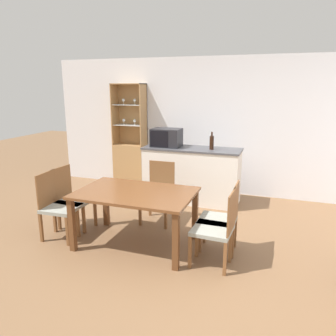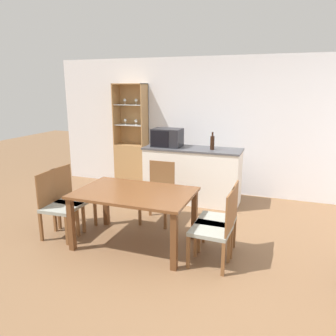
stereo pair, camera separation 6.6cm
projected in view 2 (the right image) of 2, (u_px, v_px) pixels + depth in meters
name	position (u px, v px, depth m)	size (l,w,h in m)	color
ground_plane	(174.00, 253.00, 4.07)	(18.00, 18.00, 0.00)	brown
wall_back	(220.00, 127.00, 6.15)	(6.80, 0.06, 2.55)	silver
kitchen_counter	(192.00, 175.00, 5.80)	(1.70, 0.59, 0.97)	white
display_cabinet	(132.00, 156.00, 6.73)	(0.64, 0.34, 2.07)	tan
dining_table	(135.00, 199.00, 4.17)	(1.48, 0.96, 0.72)	brown
dining_chair_side_right_near	(215.00, 229.00, 3.72)	(0.46, 0.46, 0.90)	#999E93
dining_chair_side_left_near	(58.00, 205.00, 4.44)	(0.46, 0.46, 0.90)	#999E93
dining_chair_side_left_far	(71.00, 199.00, 4.71)	(0.47, 0.47, 0.90)	#999E93
dining_chair_head_far	(158.00, 193.00, 4.96)	(0.45, 0.45, 0.90)	#999E93
dining_chair_side_right_far	(220.00, 219.00, 3.98)	(0.44, 0.44, 0.90)	#999E93
microwave	(167.00, 138.00, 5.80)	(0.51, 0.37, 0.32)	#232328
wine_bottle	(212.00, 142.00, 5.52)	(0.07, 0.07, 0.30)	black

